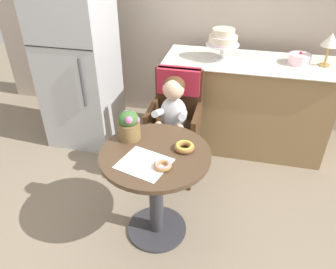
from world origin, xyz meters
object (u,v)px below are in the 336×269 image
donut_front (184,147)px  round_layer_cake (299,59)px  tiered_cake_stand (223,39)px  table_lamp (331,41)px  refrigerator (78,60)px  seated_child (172,112)px  flower_vase (129,124)px  cafe_table (156,178)px  wicker_chair (176,108)px  donut_mid (163,165)px

donut_front → round_layer_cake: 1.50m
tiered_cake_stand → donut_front: bearing=-94.9°
donut_front → round_layer_cake: size_ratio=0.69×
table_lamp → refrigerator: bearing=-174.0°
seated_child → flower_vase: seated_child is taller
cafe_table → donut_front: 0.30m
donut_front → flower_vase: 0.40m
seated_child → donut_front: bearing=-69.8°
refrigerator → seated_child: bearing=-25.5°
wicker_chair → refrigerator: 1.10m
donut_front → table_lamp: bearing=51.6°
wicker_chair → donut_mid: 0.91m
wicker_chair → refrigerator: (-1.03, 0.33, 0.21)m
donut_front → refrigerator: size_ratio=0.08×
seated_child → refrigerator: refrigerator is taller
flower_vase → tiered_cake_stand: bearing=67.1°
seated_child → donut_mid: seated_child is taller
donut_front → refrigerator: refrigerator is taller
refrigerator → round_layer_cake: bearing=6.7°
seated_child → tiered_cake_stand: (0.30, 0.69, 0.40)m
tiered_cake_stand → wicker_chair: bearing=-119.5°
tiered_cake_stand → table_lamp: (0.89, 0.03, 0.03)m
donut_front → tiered_cake_stand: size_ratio=0.44×
wicker_chair → flower_vase: 0.69m
seated_child → flower_vase: size_ratio=3.63×
flower_vase → tiered_cake_stand: (0.49, 1.17, 0.26)m
donut_front → table_lamp: table_lamp is taller
seated_child → round_layer_cake: round_layer_cake is taller
cafe_table → table_lamp: 1.88m
seated_child → flower_vase: bearing=-111.7°
donut_front → tiered_cake_stand: 1.27m
seated_child → refrigerator: size_ratio=0.43×
wicker_chair → tiered_cake_stand: (0.30, 0.53, 0.44)m
wicker_chair → refrigerator: size_ratio=0.56×
cafe_table → wicker_chair: bearing=91.5°
round_layer_cake → table_lamp: bearing=-1.3°
table_lamp → refrigerator: refrigerator is taller
seated_child → donut_front: size_ratio=5.52×
wicker_chair → table_lamp: (1.19, 0.57, 0.48)m
round_layer_cake → donut_mid: bearing=-120.7°
donut_mid → table_lamp: 1.87m
wicker_chair → donut_mid: size_ratio=8.67×
seated_child → round_layer_cake: (0.98, 0.73, 0.27)m
donut_mid → tiered_cake_stand: size_ratio=0.37×
donut_front → flower_vase: size_ratio=0.66×
flower_vase → round_layer_cake: 1.69m
cafe_table → seated_child: 0.63m
table_lamp → seated_child: bearing=-148.8°
flower_vase → cafe_table: bearing=-31.0°
tiered_cake_stand → flower_vase: bearing=-112.9°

